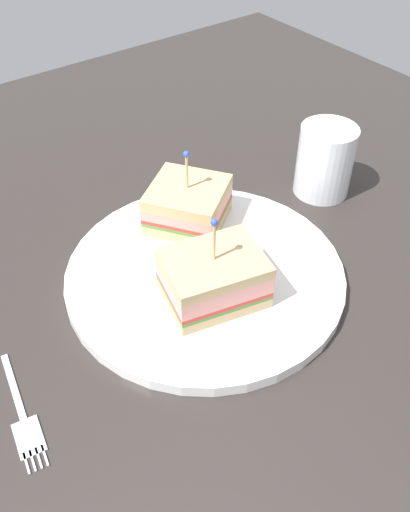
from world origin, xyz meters
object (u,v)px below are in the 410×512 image
Objects in this scene: sandwich_half_back at (188,205)px; drink_glass at (324,164)px; plate at (205,274)px; sandwich_half_front at (214,278)px; fork at (24,421)px.

sandwich_half_back is 1.28× the size of drink_glass.
sandwich_half_front is at bearing -114.64° from plate.
sandwich_half_front is 1.22× the size of drink_glass.
drink_glass reaches higher than plate.
sandwich_half_back is (5.01, 11.39, -0.17)cm from sandwich_half_front.
fork is (-26.12, -12.41, -3.59)cm from sandwich_half_back.
plate is at bearing 11.48° from fork.
drink_glass reaches higher than fork.
plate is 5.14cm from sandwich_half_front.
sandwich_half_back is at bearing 25.42° from fork.
sandwich_half_front reaches higher than sandwich_half_back.
fork is at bearing -177.22° from sandwich_half_front.
drink_glass is 0.71× the size of fork.
fork is (-21.11, -1.02, -3.76)cm from sandwich_half_front.
drink_glass is at bearing 10.51° from plate.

